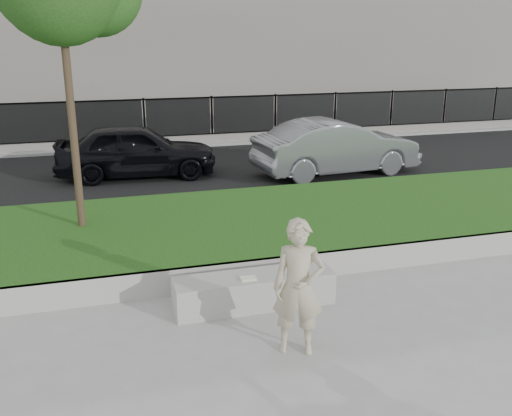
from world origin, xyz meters
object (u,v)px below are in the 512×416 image
object	(u,v)px
book	(248,278)
car_dark	(136,150)
man	(298,287)
stone_bench	(254,290)
car_silver	(336,147)

from	to	relation	value
book	car_dark	xyz separation A→B (m)	(-0.80, 7.82, 0.26)
man	car_dark	bearing A→B (deg)	118.90
stone_bench	man	bearing A→B (deg)	-82.21
car_silver	book	bearing A→B (deg)	141.56
stone_bench	car_dark	xyz separation A→B (m)	(-0.91, 7.72, 0.50)
book	man	bearing A→B (deg)	-73.60
car_silver	car_dark	bearing A→B (deg)	71.08
book	car_silver	distance (m)	7.91
book	car_dark	bearing A→B (deg)	98.72
man	book	world-z (taller)	man
man	car_dark	distance (m)	9.05
stone_bench	car_dark	distance (m)	7.79
book	car_silver	xyz separation A→B (m)	(4.23, 6.68, 0.29)
book	stone_bench	bearing A→B (deg)	46.06
car_dark	car_silver	xyz separation A→B (m)	(5.03, -1.15, 0.03)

